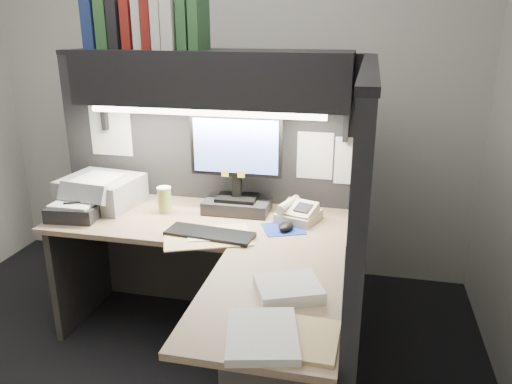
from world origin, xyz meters
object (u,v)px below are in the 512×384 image
Objects in this scene: keyboard at (210,234)px; notebook_stack at (75,211)px; coffee_cup at (165,201)px; monitor at (237,175)px; telephone at (299,213)px; overhead_shelf at (211,78)px; desk at (231,325)px; printer at (102,191)px.

notebook_stack reaches higher than keyboard.
keyboard is at bearing -37.14° from coffee_cup.
monitor is 1.23× the size of keyboard.
telephone is 0.79m from coffee_cup.
coffee_cup is at bearing 148.92° from keyboard.
overhead_shelf is 0.56m from monitor.
notebook_stack is (-0.83, 0.08, 0.03)m from keyboard.
telephone is at bearing 71.66° from desk.
coffee_cup is at bearing -159.53° from telephone.
overhead_shelf is 10.70× the size of coffee_cup.
monitor is 0.44m from keyboard.
monitor reaches higher than keyboard.
desk is 7.80× the size of telephone.
telephone is at bearing 10.83° from notebook_stack.
coffee_cup is at bearing 132.44° from desk.
coffee_cup is (-0.57, 0.62, 0.36)m from desk.
coffee_cup is 0.43m from printer.
monitor is 0.94m from notebook_stack.
telephone is (0.22, 0.66, 0.33)m from desk.
overhead_shelf is at bearing -172.55° from telephone.
coffee_cup reaches higher than keyboard.
coffee_cup is at bearing -166.54° from monitor.
monitor is (0.15, -0.03, -0.54)m from overhead_shelf.
desk is 1.10× the size of overhead_shelf.
monitor is 3.97× the size of coffee_cup.
desk is at bearing -47.56° from coffee_cup.
telephone is (0.42, 0.32, 0.03)m from keyboard.
coffee_cup reaches higher than desk.
telephone reaches higher than desk.
monitor is at bearing 19.01° from notebook_stack.
overhead_shelf reaches higher than coffee_cup.
notebook_stack is (-1.25, -0.24, -0.00)m from telephone.
coffee_cup is (-0.41, -0.10, -0.16)m from monitor.
coffee_cup is 0.34× the size of printer.
overhead_shelf is 2.70× the size of monitor.
keyboard is 0.85m from printer.
monitor reaches higher than notebook_stack.
overhead_shelf reaches higher than telephone.
desk is 1.16m from notebook_stack.
overhead_shelf is 3.32× the size of keyboard.
printer is (-0.84, -0.06, -0.14)m from monitor.
keyboard is (-0.20, 0.34, 0.30)m from desk.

